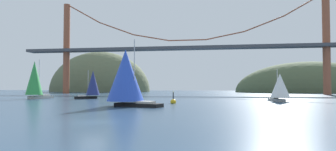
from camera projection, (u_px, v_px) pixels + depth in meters
ground_plane at (94, 122)px, 27.27m from camera, size 360.00×360.00×0.00m
headland_right at (309, 92)px, 150.94m from camera, size 75.41×44.00×32.06m
headland_left at (100, 92)px, 169.20m from camera, size 59.00×44.00×46.45m
suspension_bridge at (187, 47)px, 121.69m from camera, size 144.92×6.00×40.39m
sailboat_green_sail at (35, 79)px, 75.72m from camera, size 5.24×8.35×10.41m
sailboat_blue_spinnaker at (126, 76)px, 48.91m from camera, size 10.80×8.01×11.19m
sailboat_navy_sail at (92, 84)px, 77.69m from camera, size 6.80×5.94×7.54m
sailboat_white_mainsail at (280, 86)px, 61.87m from camera, size 4.85×7.10×7.03m
channel_buoy at (173, 102)px, 56.17m from camera, size 1.10×1.10×2.64m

